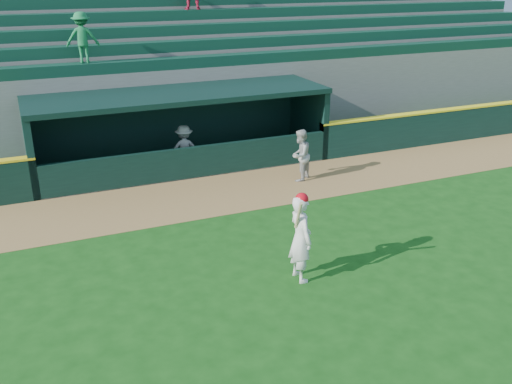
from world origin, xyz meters
TOP-DOWN VIEW (x-y plane):
  - ground at (0.00, 0.00)m, footprint 120.00×120.00m
  - warning_track at (0.00, 4.90)m, footprint 40.00×3.00m
  - field_wall_right at (12.25, 6.55)m, footprint 15.50×0.30m
  - wall_stripe_right at (12.25, 6.55)m, footprint 15.50×0.32m
  - dugout_player_front at (2.92, 5.03)m, footprint 0.98×0.95m
  - dugout_player_inside at (-0.07, 7.20)m, footprint 1.06×0.73m
  - dugout at (0.00, 8.00)m, footprint 9.40×2.80m
  - stands at (0.01, 12.58)m, footprint 34.50×6.29m
  - batter_at_plate at (0.18, -0.28)m, footprint 0.51×0.82m

SIDE VIEW (x-z plane):
  - ground at x=0.00m, z-range 0.00..0.00m
  - warning_track at x=0.00m, z-range 0.00..0.01m
  - field_wall_right at x=12.25m, z-range 0.00..1.20m
  - dugout_player_inside at x=-0.07m, z-range 0.00..1.51m
  - dugout_player_front at x=2.92m, z-range 0.00..1.59m
  - batter_at_plate at x=0.18m, z-range -0.01..1.94m
  - wall_stripe_right at x=12.25m, z-range 1.20..1.26m
  - dugout at x=0.00m, z-range 0.13..2.59m
  - stands at x=0.01m, z-range -1.37..6.17m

